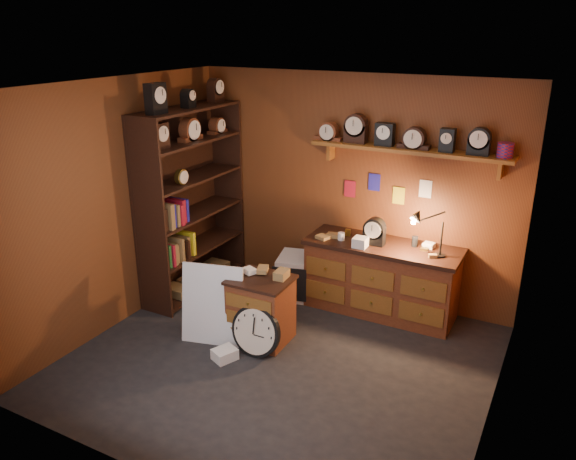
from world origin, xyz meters
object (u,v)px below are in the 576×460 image
at_px(shelving_unit, 189,194).
at_px(workbench, 381,275).
at_px(big_round_clock, 256,331).
at_px(low_cabinet, 261,307).

distance_m(shelving_unit, workbench, 2.50).
distance_m(workbench, big_round_clock, 1.70).
bearing_deg(low_cabinet, big_round_clock, -71.33).
relative_size(shelving_unit, big_round_clock, 4.74).
relative_size(shelving_unit, low_cabinet, 3.18).
height_order(low_cabinet, big_round_clock, low_cabinet).
relative_size(workbench, low_cabinet, 2.19).
distance_m(shelving_unit, big_round_clock, 2.06).
bearing_deg(workbench, shelving_unit, -168.00).
height_order(shelving_unit, workbench, shelving_unit).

